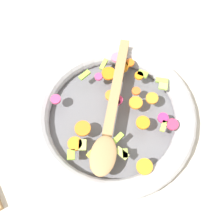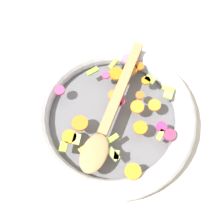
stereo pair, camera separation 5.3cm
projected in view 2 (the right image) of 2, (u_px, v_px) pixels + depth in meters
The scene contains 4 objects.
ground_plane at pixel (112, 120), 0.75m from camera, with size 4.00×4.00×0.00m, color beige.
skillet at pixel (112, 117), 0.73m from camera, with size 0.40×0.40×0.05m.
chopped_vegetables at pixel (120, 110), 0.71m from camera, with size 0.31×0.29×0.01m.
wooden_spoon at pixel (109, 117), 0.69m from camera, with size 0.29×0.24×0.01m.
Camera 2 is at (0.27, -0.09, 0.70)m, focal length 50.00 mm.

